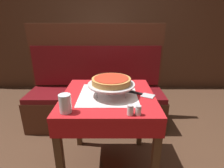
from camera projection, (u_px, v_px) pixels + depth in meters
ground_plane at (109, 167)px, 1.63m from camera, size 14.00×14.00×0.00m
dining_table_front at (109, 106)px, 1.41m from camera, size 0.72×0.72×0.74m
dining_table_rear at (100, 60)px, 2.96m from camera, size 0.70×0.70×0.75m
booth_bench at (97, 98)px, 2.24m from camera, size 1.69×0.50×1.26m
back_wall_panel at (111, 25)px, 3.19m from camera, size 6.00×0.04×2.40m
pizza_pan_stand at (112, 85)px, 1.33m from camera, size 0.36×0.36×0.09m
deep_dish_pizza at (112, 81)px, 1.32m from camera, size 0.30×0.30×0.05m
pizza_server at (138, 93)px, 1.38m from camera, size 0.28×0.19×0.01m
water_glass_near at (66, 103)px, 1.09m from camera, size 0.08×0.08×0.12m
salt_shaker at (131, 110)px, 1.07m from camera, size 0.04×0.04×0.07m
pepper_shaker at (139, 110)px, 1.07m from camera, size 0.04×0.04×0.06m
condiment_caddy at (99, 51)px, 3.00m from camera, size 0.12×0.12×0.15m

